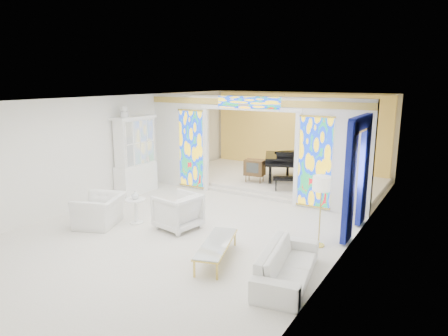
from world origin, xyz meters
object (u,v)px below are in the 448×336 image
Objects in this scene: armchair_right at (178,211)px; grand_piano at (290,159)px; china_cabinet at (135,156)px; coffee_table at (216,244)px; tv_console at (255,168)px; armchair_left at (100,211)px; sofa at (287,264)px.

grand_piano reaches higher than armchair_right.
china_cabinet is 0.95× the size of grand_piano.
coffee_table is 6.28m from grand_piano.
tv_console is (-1.83, 5.21, 0.32)m from coffee_table.
armchair_right is 1.27× the size of tv_console.
grand_piano is 3.90× the size of tv_console.
armchair_left is 5.31m from tv_console.
china_cabinet is at bearing -111.22° from armchair_right.
china_cabinet is 2.41× the size of armchair_left.
coffee_table is 5.54m from tv_console.
tv_console is (-0.14, 4.26, 0.23)m from armchair_right.
tv_console is (-0.81, -0.96, -0.21)m from grand_piano.
grand_piano is 1.27m from tv_console.
tv_console is (-3.32, 5.24, 0.36)m from sofa.
armchair_left is 0.39× the size of grand_piano.
armchair_left is 0.65× the size of coffee_table.
coffee_table is 2.35× the size of tv_console.
tv_console reaches higher than sofa.
coffee_table is (3.44, -0.16, -0.03)m from armchair_left.
armchair_left is at bearing 177.27° from coffee_table.
china_cabinet is 5.48m from coffee_table.
tv_console is at bearing -154.69° from grand_piano.
china_cabinet is 5.03m from grand_piano.
armchair_right is 4.27m from tv_console.
armchair_right is 0.54× the size of coffee_table.
sofa is at bearing 65.13° from armchair_left.
sofa is (4.93, -0.19, -0.07)m from armchair_left.
armchair_right is at bearing -30.67° from china_cabinet.
grand_piano is (0.67, 5.22, 0.44)m from armchair_right.
tv_console is (2.85, 2.48, -0.51)m from china_cabinet.
sofa is at bearing -24.12° from china_cabinet.
armchair_right is at bearing 62.68° from sofa.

